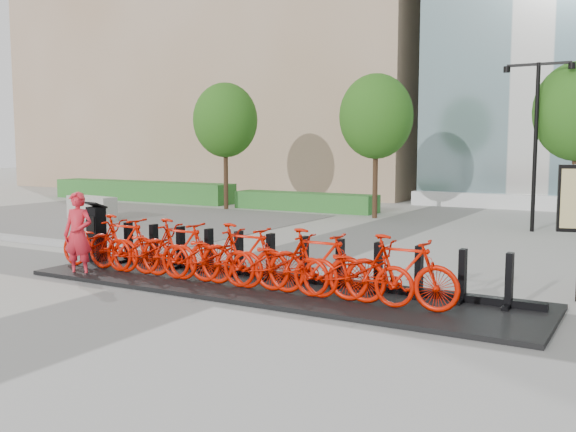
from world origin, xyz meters
The scene contains 22 objects.
ground centered at (0.00, 0.00, 0.00)m, with size 120.00×120.00×0.00m, color #A1A1A1.
gravel_patch centered at (-10.00, 7.00, 0.01)m, with size 14.00×14.00×0.00m, color #52504E.
hedge_a centered at (-14.00, 13.50, 0.45)m, with size 10.00×1.40×0.90m, color #2E6B2A.
hedge_b centered at (-5.00, 13.20, 0.35)m, with size 6.00×1.20×0.70m, color #2E6B2A.
tree_0 centered at (-8.00, 12.00, 3.59)m, with size 2.60×2.60×5.10m.
tree_1 centered at (-1.50, 12.00, 3.59)m, with size 2.60×2.60×5.10m.
streetlamp centered at (4.00, 11.00, 3.13)m, with size 2.00×0.20×5.00m.
dock_pad centered at (1.30, 0.30, 0.04)m, with size 9.60×2.40×0.08m, color black.
dock_rail_posts centered at (1.36, 0.77, 0.51)m, with size 8.02×0.50×0.85m, color black, non-canonical shape.
bike_0 centered at (-2.60, -0.05, 0.59)m, with size 0.67×1.93×1.01m, color #C81100.
bike_1 centered at (-1.88, -0.05, 0.64)m, with size 0.53×1.87×1.12m, color #C81100.
bike_2 centered at (-1.16, -0.05, 0.59)m, with size 0.67×1.93×1.01m, color #C81100.
bike_3 centered at (-0.44, -0.05, 0.64)m, with size 0.53×1.87×1.12m, color #C81100.
bike_4 centered at (0.28, -0.05, 0.59)m, with size 0.67×1.93×1.01m, color #C81100.
bike_5 centered at (1.00, -0.05, 0.64)m, with size 0.53×1.87×1.12m, color #C81100.
bike_6 centered at (1.72, -0.05, 0.59)m, with size 0.67×1.93×1.01m, color #C81100.
bike_7 centered at (2.44, -0.05, 0.64)m, with size 0.53×1.87×1.12m, color #C81100.
bike_8 centered at (3.16, -0.05, 0.59)m, with size 0.67×1.93×1.01m, color #C81100.
bike_9 centered at (3.88, -0.05, 0.64)m, with size 0.53×1.87×1.12m, color #C81100.
kiosk centered at (-3.23, 0.53, 0.70)m, with size 0.43×0.37×1.30m.
worker_red centered at (-2.54, -0.58, 0.84)m, with size 0.61×0.40×1.67m, color red.
jersey_barrier centered at (-9.83, 6.54, 0.41)m, with size 2.13×0.58×0.82m, color #B5B5B5.
Camera 1 is at (7.23, -9.26, 2.56)m, focal length 40.00 mm.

